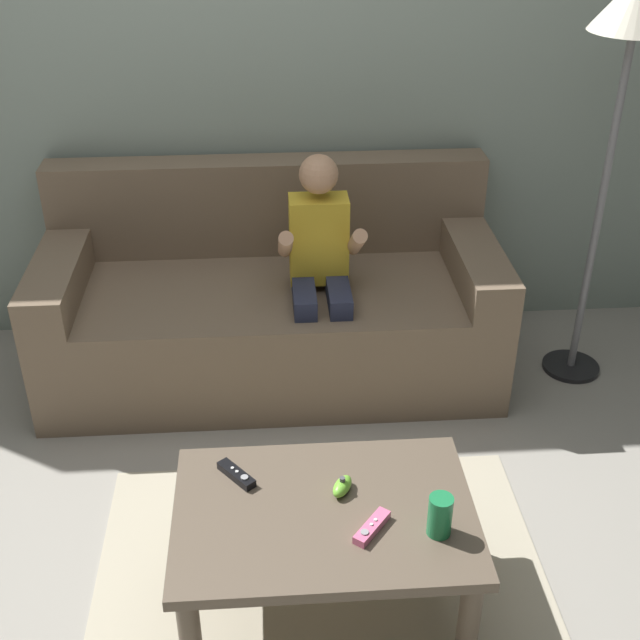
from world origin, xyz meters
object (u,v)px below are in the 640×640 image
(couch, at_px, (271,306))
(coffee_table, at_px, (324,527))
(game_remote_black_near_edge, at_px, (236,474))
(game_remote_pink_far_corner, at_px, (372,527))
(soda_can, at_px, (440,516))
(floor_lamp, at_px, (632,36))
(nunchuk_lime, at_px, (342,486))
(person_seated_on_couch, at_px, (320,267))

(couch, height_order, coffee_table, couch)
(game_remote_black_near_edge, distance_m, game_remote_pink_far_corner, 0.44)
(soda_can, bearing_deg, floor_lamp, 56.48)
(game_remote_black_near_edge, height_order, soda_can, soda_can)
(game_remote_pink_far_corner, distance_m, soda_can, 0.19)
(coffee_table, relative_size, soda_can, 6.88)
(nunchuk_lime, distance_m, floor_lamp, 1.86)
(nunchuk_lime, xyz_separation_m, floor_lamp, (1.10, 1.12, 0.98))
(couch, distance_m, nunchuk_lime, 1.27)
(nunchuk_lime, bearing_deg, couch, 98.12)
(coffee_table, xyz_separation_m, game_remote_black_near_edge, (-0.24, 0.15, 0.08))
(person_seated_on_couch, relative_size, game_remote_black_near_edge, 7.44)
(coffee_table, distance_m, floor_lamp, 1.98)
(person_seated_on_couch, distance_m, game_remote_pink_far_corner, 1.24)
(game_remote_black_near_edge, relative_size, game_remote_pink_far_corner, 0.99)
(game_remote_black_near_edge, bearing_deg, soda_can, -25.24)
(coffee_table, distance_m, soda_can, 0.34)
(couch, bearing_deg, game_remote_pink_far_corner, -80.19)
(person_seated_on_couch, bearing_deg, game_remote_black_near_edge, -107.60)
(couch, bearing_deg, person_seated_on_couch, -42.55)
(game_remote_black_near_edge, distance_m, nunchuk_lime, 0.31)
(nunchuk_lime, xyz_separation_m, game_remote_pink_far_corner, (0.07, -0.16, -0.01))
(person_seated_on_couch, relative_size, soda_can, 8.01)
(coffee_table, relative_size, nunchuk_lime, 8.39)
(couch, relative_size, game_remote_pink_far_corner, 13.91)
(couch, height_order, nunchuk_lime, couch)
(couch, relative_size, game_remote_black_near_edge, 13.99)
(coffee_table, xyz_separation_m, nunchuk_lime, (0.06, 0.07, 0.08))
(couch, distance_m, game_remote_black_near_edge, 1.18)
(person_seated_on_couch, height_order, floor_lamp, floor_lamp)
(person_seated_on_couch, distance_m, soda_can, 1.27)
(game_remote_black_near_edge, xyz_separation_m, nunchuk_lime, (0.30, -0.08, 0.01))
(game_remote_pink_far_corner, bearing_deg, floor_lamp, 50.98)
(person_seated_on_couch, bearing_deg, soda_can, -79.65)
(soda_can, bearing_deg, coffee_table, 160.47)
(soda_can, bearing_deg, couch, 106.44)
(couch, xyz_separation_m, floor_lamp, (1.28, -0.13, 1.10))
(soda_can, bearing_deg, game_remote_black_near_edge, 154.76)
(coffee_table, bearing_deg, couch, 95.29)
(couch, height_order, soda_can, couch)
(couch, bearing_deg, game_remote_black_near_edge, -95.97)
(coffee_table, bearing_deg, nunchuk_lime, 51.28)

